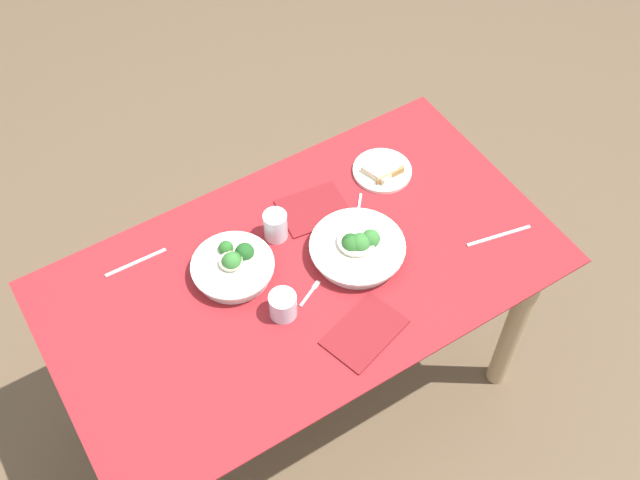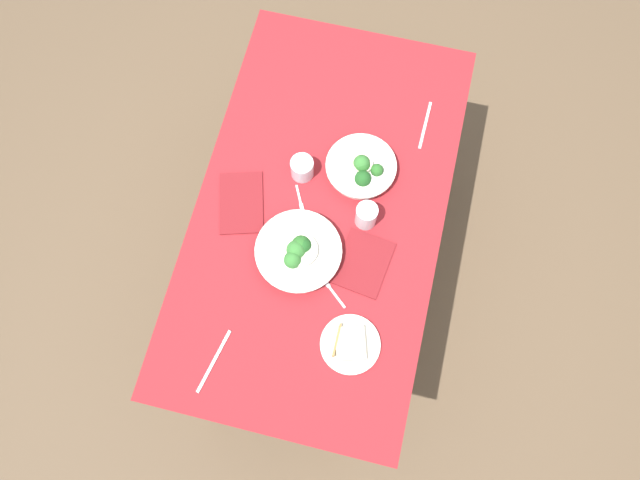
{
  "view_description": "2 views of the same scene",
  "coord_description": "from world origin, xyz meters",
  "px_view_note": "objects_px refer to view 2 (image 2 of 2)",
  "views": [
    {
      "loc": [
        -0.63,
        -1.1,
        2.6
      ],
      "look_at": [
        0.1,
        0.06,
        0.79
      ],
      "focal_mm": 43.6,
      "sensor_mm": 36.0,
      "label": 1
    },
    {
      "loc": [
        0.71,
        0.17,
        2.66
      ],
      "look_at": [
        0.11,
        0.03,
        0.79
      ],
      "focal_mm": 34.23,
      "sensor_mm": 36.0,
      "label": 2
    }
  ],
  "objects_px": {
    "table_knife_left": "(425,125)",
    "table_knife_right": "(214,361)",
    "broccoli_bowl_far": "(362,168)",
    "napkin_folded_upper": "(241,203)",
    "fork_by_far_bowl": "(333,293)",
    "bread_side_plate": "(350,344)",
    "napkin_folded_lower": "(363,263)",
    "fork_by_near_bowl": "(300,200)",
    "broccoli_bowl_near": "(299,252)",
    "water_glass_side": "(302,168)",
    "water_glass_center": "(366,215)"
  },
  "relations": [
    {
      "from": "water_glass_center",
      "to": "fork_by_near_bowl",
      "type": "relative_size",
      "value": 1.02
    },
    {
      "from": "broccoli_bowl_far",
      "to": "napkin_folded_lower",
      "type": "relative_size",
      "value": 1.2
    },
    {
      "from": "broccoli_bowl_near",
      "to": "napkin_folded_upper",
      "type": "bearing_deg",
      "value": -119.21
    },
    {
      "from": "bread_side_plate",
      "to": "water_glass_center",
      "type": "bearing_deg",
      "value": -174.36
    },
    {
      "from": "fork_by_near_bowl",
      "to": "napkin_folded_upper",
      "type": "bearing_deg",
      "value": -99.88
    },
    {
      "from": "broccoli_bowl_far",
      "to": "table_knife_left",
      "type": "height_order",
      "value": "broccoli_bowl_far"
    },
    {
      "from": "broccoli_bowl_far",
      "to": "napkin_folded_upper",
      "type": "distance_m",
      "value": 0.42
    },
    {
      "from": "table_knife_left",
      "to": "bread_side_plate",
      "type": "bearing_deg",
      "value": -4.65
    },
    {
      "from": "water_glass_side",
      "to": "fork_by_far_bowl",
      "type": "height_order",
      "value": "water_glass_side"
    },
    {
      "from": "table_knife_left",
      "to": "water_glass_center",
      "type": "bearing_deg",
      "value": -16.49
    },
    {
      "from": "napkin_folded_lower",
      "to": "bread_side_plate",
      "type": "bearing_deg",
      "value": 3.5
    },
    {
      "from": "fork_by_far_bowl",
      "to": "table_knife_right",
      "type": "distance_m",
      "value": 0.42
    },
    {
      "from": "broccoli_bowl_far",
      "to": "fork_by_far_bowl",
      "type": "distance_m",
      "value": 0.43
    },
    {
      "from": "bread_side_plate",
      "to": "table_knife_left",
      "type": "distance_m",
      "value": 0.81
    },
    {
      "from": "water_glass_center",
      "to": "fork_by_near_bowl",
      "type": "height_order",
      "value": "water_glass_center"
    },
    {
      "from": "water_glass_side",
      "to": "table_knife_right",
      "type": "relative_size",
      "value": 0.38
    },
    {
      "from": "table_knife_left",
      "to": "table_knife_right",
      "type": "relative_size",
      "value": 0.9
    },
    {
      "from": "broccoli_bowl_near",
      "to": "napkin_folded_upper",
      "type": "xyz_separation_m",
      "value": [
        -0.13,
        -0.23,
        -0.03
      ]
    },
    {
      "from": "broccoli_bowl_far",
      "to": "water_glass_center",
      "type": "bearing_deg",
      "value": 17.27
    },
    {
      "from": "water_glass_side",
      "to": "broccoli_bowl_near",
      "type": "bearing_deg",
      "value": 11.88
    },
    {
      "from": "napkin_folded_lower",
      "to": "water_glass_center",
      "type": "bearing_deg",
      "value": -170.54
    },
    {
      "from": "water_glass_side",
      "to": "fork_by_near_bowl",
      "type": "height_order",
      "value": "water_glass_side"
    },
    {
      "from": "bread_side_plate",
      "to": "napkin_folded_upper",
      "type": "relative_size",
      "value": 0.86
    },
    {
      "from": "napkin_folded_upper",
      "to": "napkin_folded_lower",
      "type": "relative_size",
      "value": 1.1
    },
    {
      "from": "broccoli_bowl_far",
      "to": "water_glass_side",
      "type": "relative_size",
      "value": 3.03
    },
    {
      "from": "water_glass_center",
      "to": "napkin_folded_lower",
      "type": "bearing_deg",
      "value": 9.46
    },
    {
      "from": "napkin_folded_lower",
      "to": "fork_by_near_bowl",
      "type": "bearing_deg",
      "value": -123.12
    },
    {
      "from": "broccoli_bowl_far",
      "to": "broccoli_bowl_near",
      "type": "bearing_deg",
      "value": -21.67
    },
    {
      "from": "fork_by_near_bowl",
      "to": "table_knife_left",
      "type": "xyz_separation_m",
      "value": [
        -0.37,
        0.35,
        -0.0
      ]
    },
    {
      "from": "fork_by_far_bowl",
      "to": "table_knife_right",
      "type": "height_order",
      "value": "same"
    },
    {
      "from": "bread_side_plate",
      "to": "broccoli_bowl_near",
      "type": "bearing_deg",
      "value": -137.47
    },
    {
      "from": "broccoli_bowl_far",
      "to": "fork_by_near_bowl",
      "type": "distance_m",
      "value": 0.23
    },
    {
      "from": "table_knife_left",
      "to": "napkin_folded_lower",
      "type": "relative_size",
      "value": 0.94
    },
    {
      "from": "fork_by_near_bowl",
      "to": "napkin_folded_upper",
      "type": "height_order",
      "value": "napkin_folded_upper"
    },
    {
      "from": "fork_by_far_bowl",
      "to": "water_glass_side",
      "type": "bearing_deg",
      "value": -22.32
    },
    {
      "from": "broccoli_bowl_far",
      "to": "water_glass_side",
      "type": "distance_m",
      "value": 0.2
    },
    {
      "from": "broccoli_bowl_far",
      "to": "table_knife_left",
      "type": "xyz_separation_m",
      "value": [
        -0.23,
        0.18,
        -0.03
      ]
    },
    {
      "from": "napkin_folded_upper",
      "to": "fork_by_far_bowl",
      "type": "bearing_deg",
      "value": 58.44
    },
    {
      "from": "napkin_folded_lower",
      "to": "water_glass_side",
      "type": "bearing_deg",
      "value": -134.4
    },
    {
      "from": "water_glass_side",
      "to": "fork_by_far_bowl",
      "type": "xyz_separation_m",
      "value": [
        0.38,
        0.2,
        -0.04
      ]
    },
    {
      "from": "broccoli_bowl_near",
      "to": "water_glass_center",
      "type": "height_order",
      "value": "water_glass_center"
    },
    {
      "from": "fork_by_near_bowl",
      "to": "napkin_folded_lower",
      "type": "relative_size",
      "value": 0.46
    },
    {
      "from": "table_knife_left",
      "to": "table_knife_right",
      "type": "height_order",
      "value": "same"
    },
    {
      "from": "bread_side_plate",
      "to": "table_knife_left",
      "type": "xyz_separation_m",
      "value": [
        -0.8,
        0.09,
        -0.01
      ]
    },
    {
      "from": "broccoli_bowl_near",
      "to": "table_knife_left",
      "type": "distance_m",
      "value": 0.64
    },
    {
      "from": "broccoli_bowl_far",
      "to": "water_glass_center",
      "type": "xyz_separation_m",
      "value": [
        0.17,
        0.05,
        0.02
      ]
    },
    {
      "from": "broccoli_bowl_far",
      "to": "napkin_folded_upper",
      "type": "height_order",
      "value": "broccoli_bowl_far"
    },
    {
      "from": "bread_side_plate",
      "to": "napkin_folded_lower",
      "type": "relative_size",
      "value": 0.94
    },
    {
      "from": "fork_by_near_bowl",
      "to": "table_knife_right",
      "type": "bearing_deg",
      "value": -38.83
    },
    {
      "from": "broccoli_bowl_far",
      "to": "napkin_folded_upper",
      "type": "relative_size",
      "value": 1.09
    }
  ]
}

